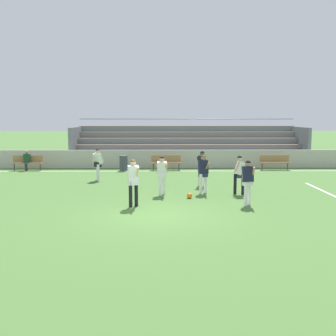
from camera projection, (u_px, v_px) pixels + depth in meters
name	position (u px, v px, depth m)	size (l,w,h in m)	color
ground_plane	(158.00, 216.00, 13.55)	(160.00, 160.00, 0.00)	#477033
field_line_sideline	(160.00, 171.00, 24.60)	(44.00, 0.12, 0.01)	white
field_line_penalty_mark	(323.00, 191.00, 18.03)	(0.12, 4.40, 0.01)	white
sideline_wall	(160.00, 159.00, 26.05)	(48.00, 0.16, 1.14)	#BCB7AD
bleacher_stand	(188.00, 144.00, 29.14)	(16.07, 4.10, 3.08)	#897051
bench_centre_sideline	(28.00, 161.00, 24.92)	(1.80, 0.40, 0.90)	#99754C
bench_near_wall_gap	(275.00, 161.00, 25.14)	(1.80, 0.40, 0.90)	#99754C
bench_near_bin	(166.00, 161.00, 25.04)	(1.80, 0.40, 0.90)	#99754C
trash_bin	(124.00, 163.00, 24.78)	(0.49, 0.49, 0.91)	#3D424C
spectator_seated	(27.00, 159.00, 24.78)	(0.36, 0.42, 1.21)	#2D2D38
player_dark_on_ball	(203.00, 171.00, 17.37)	(0.48, 0.70, 1.63)	white
player_white_overlapping	(162.00, 172.00, 17.02)	(0.44, 0.65, 1.63)	white
player_white_wide_right	(133.00, 178.00, 14.79)	(0.48, 0.57, 1.72)	black
player_dark_dropping_back	(248.00, 179.00, 15.03)	(0.44, 0.44, 1.66)	white
player_white_trailing_run	(98.00, 162.00, 20.89)	(0.62, 0.54, 1.63)	white
player_dark_challenging	(202.00, 165.00, 19.16)	(0.52, 0.60, 1.66)	white
player_white_deep_cover	(239.00, 171.00, 17.22)	(0.56, 0.44, 1.63)	black
soccer_ball	(189.00, 196.00, 16.42)	(0.22, 0.22, 0.22)	orange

